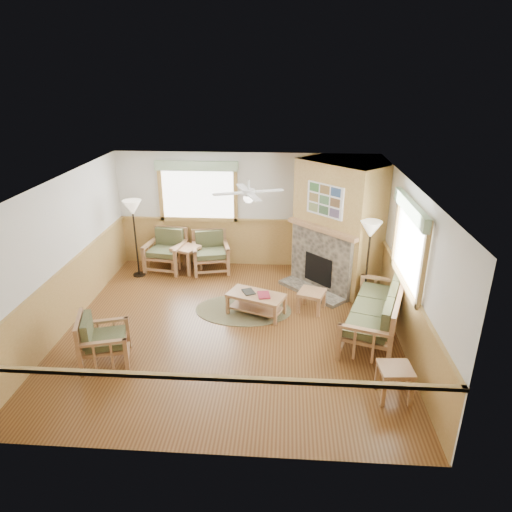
# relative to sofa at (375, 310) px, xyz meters

# --- Properties ---
(floor) EXTENTS (6.00, 6.00, 0.01)m
(floor) POSITION_rel_sofa_xyz_m (-2.54, 0.05, -0.49)
(floor) COLOR brown
(floor) RESTS_ON ground
(ceiling) EXTENTS (6.00, 6.00, 0.01)m
(ceiling) POSITION_rel_sofa_xyz_m (-2.54, 0.05, 2.21)
(ceiling) COLOR white
(ceiling) RESTS_ON floor
(wall_back) EXTENTS (6.00, 0.02, 2.70)m
(wall_back) POSITION_rel_sofa_xyz_m (-2.54, 3.05, 0.86)
(wall_back) COLOR silver
(wall_back) RESTS_ON floor
(wall_front) EXTENTS (6.00, 0.02, 2.70)m
(wall_front) POSITION_rel_sofa_xyz_m (-2.54, -2.95, 0.86)
(wall_front) COLOR silver
(wall_front) RESTS_ON floor
(wall_left) EXTENTS (0.02, 6.00, 2.70)m
(wall_left) POSITION_rel_sofa_xyz_m (-5.54, 0.05, 0.86)
(wall_left) COLOR silver
(wall_left) RESTS_ON floor
(wall_right) EXTENTS (0.02, 6.00, 2.70)m
(wall_right) POSITION_rel_sofa_xyz_m (0.46, 0.05, 0.86)
(wall_right) COLOR silver
(wall_right) RESTS_ON floor
(wainscot) EXTENTS (6.00, 6.00, 1.10)m
(wainscot) POSITION_rel_sofa_xyz_m (-2.54, 0.05, 0.06)
(wainscot) COLOR #AF8847
(wainscot) RESTS_ON floor
(fireplace) EXTENTS (3.11, 3.11, 2.70)m
(fireplace) POSITION_rel_sofa_xyz_m (-0.49, 2.10, 0.86)
(fireplace) COLOR #AF8847
(fireplace) RESTS_ON floor
(window_back) EXTENTS (1.90, 0.16, 1.50)m
(window_back) POSITION_rel_sofa_xyz_m (-3.64, 3.01, 2.04)
(window_back) COLOR white
(window_back) RESTS_ON wall_back
(window_right) EXTENTS (0.16, 1.90, 1.50)m
(window_right) POSITION_rel_sofa_xyz_m (0.42, -0.15, 2.04)
(window_right) COLOR white
(window_right) RESTS_ON wall_right
(ceiling_fan) EXTENTS (1.59, 1.59, 0.36)m
(ceiling_fan) POSITION_rel_sofa_xyz_m (-2.24, 0.35, 2.17)
(ceiling_fan) COLOR white
(ceiling_fan) RESTS_ON ceiling
(sofa) EXTENTS (2.28, 1.49, 0.97)m
(sofa) POSITION_rel_sofa_xyz_m (0.00, 0.00, 0.00)
(sofa) COLOR #9F714A
(sofa) RESTS_ON floor
(armchair_back_left) EXTENTS (0.96, 0.96, 0.95)m
(armchair_back_left) POSITION_rel_sofa_xyz_m (-4.39, 2.60, -0.01)
(armchair_back_left) COLOR #9F714A
(armchair_back_left) RESTS_ON floor
(armchair_back_right) EXTENTS (0.98, 0.98, 0.91)m
(armchair_back_right) POSITION_rel_sofa_xyz_m (-3.33, 2.60, -0.03)
(armchair_back_right) COLOR #9F714A
(armchair_back_right) RESTS_ON floor
(armchair_left) EXTENTS (0.92, 0.92, 0.83)m
(armchair_left) POSITION_rel_sofa_xyz_m (-4.45, -1.13, -0.07)
(armchair_left) COLOR #9F714A
(armchair_left) RESTS_ON floor
(coffee_table) EXTENTS (1.20, 0.89, 0.43)m
(coffee_table) POSITION_rel_sofa_xyz_m (-2.13, 0.58, -0.27)
(coffee_table) COLOR #9F714A
(coffee_table) RESTS_ON floor
(end_table_chairs) EXTENTS (0.72, 0.71, 0.62)m
(end_table_chairs) POSITION_rel_sofa_xyz_m (-3.90, 2.51, -0.18)
(end_table_chairs) COLOR #9F714A
(end_table_chairs) RESTS_ON floor
(end_table_sofa) EXTENTS (0.49, 0.47, 0.52)m
(end_table_sofa) POSITION_rel_sofa_xyz_m (0.01, -1.71, -0.23)
(end_table_sofa) COLOR #9F714A
(end_table_sofa) RESTS_ON floor
(footstool) EXTENTS (0.61, 0.61, 0.42)m
(footstool) POSITION_rel_sofa_xyz_m (-1.06, 0.80, -0.28)
(footstool) COLOR #9F714A
(footstool) RESTS_ON floor
(braided_rug) EXTENTS (1.92, 1.92, 0.01)m
(braided_rug) POSITION_rel_sofa_xyz_m (-2.39, 0.72, -0.48)
(braided_rug) COLOR brown
(braided_rug) RESTS_ON floor
(floor_lamp_left) EXTENTS (0.49, 0.49, 1.79)m
(floor_lamp_left) POSITION_rel_sofa_xyz_m (-4.95, 2.21, 0.41)
(floor_lamp_left) COLOR black
(floor_lamp_left) RESTS_ON floor
(floor_lamp_right) EXTENTS (0.48, 0.48, 1.78)m
(floor_lamp_right) POSITION_rel_sofa_xyz_m (0.01, 1.09, 0.41)
(floor_lamp_right) COLOR black
(floor_lamp_right) RESTS_ON floor
(book_red) EXTENTS (0.27, 0.33, 0.03)m
(book_red) POSITION_rel_sofa_xyz_m (-1.98, 0.53, -0.03)
(book_red) COLOR maroon
(book_red) RESTS_ON coffee_table
(book_dark) EXTENTS (0.29, 0.33, 0.03)m
(book_dark) POSITION_rel_sofa_xyz_m (-2.28, 0.65, -0.03)
(book_dark) COLOR black
(book_dark) RESTS_ON coffee_table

